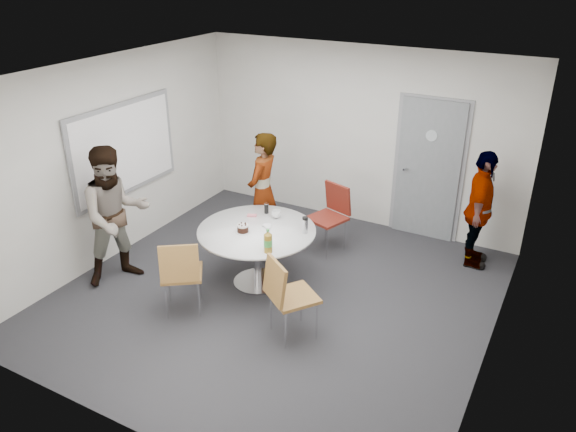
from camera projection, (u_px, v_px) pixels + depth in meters
The scene contains 15 objects.
floor at pixel (277, 295), 6.97m from camera, with size 5.00×5.00×0.00m, color #252428.
ceiling at pixel (274, 75), 5.81m from camera, with size 5.00×5.00×0.00m, color silver.
wall_back at pixel (358, 137), 8.37m from camera, with size 5.00×5.00×0.00m, color silver.
wall_left at pixel (113, 160), 7.46m from camera, with size 5.00×5.00×0.00m, color silver.
wall_right at pixel (505, 245), 5.31m from camera, with size 5.00×5.00×0.00m, color silver.
wall_front at pixel (118, 306), 4.40m from camera, with size 5.00×5.00×0.00m, color silver.
door at pixel (428, 170), 8.02m from camera, with size 1.02×0.17×2.12m.
whiteboard at pixel (125, 149), 7.56m from camera, with size 0.04×1.90×1.25m.
table at pixel (258, 238), 6.94m from camera, with size 1.46×1.46×1.05m.
chair_near_left at pixel (181, 270), 6.36m from camera, with size 0.65×0.66×0.96m.
chair_near_right at pixel (285, 291), 5.96m from camera, with size 0.66×0.67×0.97m.
chair_far at pixel (332, 210), 7.83m from camera, with size 0.58×0.61×0.96m.
person_main at pixel (263, 192), 7.75m from camera, with size 0.62×0.41×1.69m, color #A5C6EA.
person_left at pixel (116, 216), 6.95m from camera, with size 0.87×0.68×1.79m, color white.
person_right at pixel (479, 210), 7.33m from camera, with size 0.94×0.39×1.61m, color black.
Camera 1 is at (2.93, -5.09, 3.88)m, focal length 35.00 mm.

